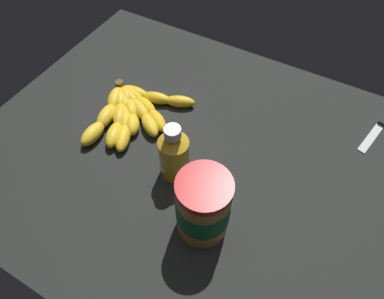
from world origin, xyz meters
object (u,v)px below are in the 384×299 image
Objects in this scene: peanut_butter_jar at (203,207)px; honey_bottle at (174,154)px; butter_knife at (381,125)px; banana_bunch at (130,111)px.

peanut_butter_jar is 13.56cm from honey_bottle.
honey_bottle is 0.83× the size of butter_knife.
banana_bunch is at bearing 149.90° from peanut_butter_jar.
peanut_butter_jar is 1.08× the size of honey_bottle.
honey_bottle is 50.79cm from butter_knife.
banana_bunch is 1.63× the size of peanut_butter_jar.
banana_bunch reaches higher than butter_knife.
butter_knife is at bearing 43.79° from honey_bottle.
banana_bunch is 1.46× the size of butter_knife.
honey_bottle is (-10.84, 8.06, -1.24)cm from peanut_butter_jar.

